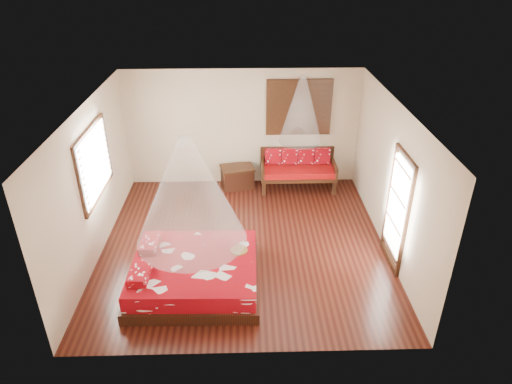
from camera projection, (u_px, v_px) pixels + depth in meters
room at (243, 181)px, 8.36m from camera, size 5.54×5.54×2.84m
bed at (194, 273)px, 7.83m from camera, size 2.22×2.02×0.65m
daybed at (298, 168)px, 10.91m from camera, size 1.78×0.79×0.94m
storage_chest at (237, 177)px, 11.05m from camera, size 0.88×0.72×0.53m
shutter_panel at (299, 108)px, 10.55m from camera, size 1.52×0.06×1.32m
window_left at (95, 163)px, 8.33m from camera, size 0.10×1.74×1.34m
glazed_door at (397, 211)px, 8.06m from camera, size 0.08×1.02×2.16m
wine_tray at (239, 248)px, 7.94m from camera, size 0.30×0.30×0.24m
mosquito_net_main at (189, 191)px, 7.07m from camera, size 1.79×1.79×1.80m
mosquito_net_daybed at (301, 110)px, 10.09m from camera, size 0.98×0.98×1.50m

